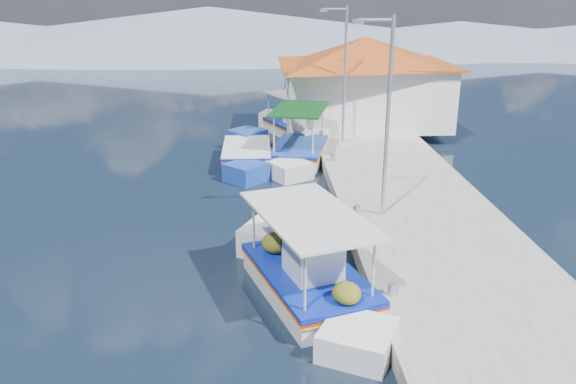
{
  "coord_description": "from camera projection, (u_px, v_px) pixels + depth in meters",
  "views": [
    {
      "loc": [
        0.85,
        -14.59,
        7.17
      ],
      "look_at": [
        1.65,
        1.98,
        1.3
      ],
      "focal_mm": 35.94,
      "sensor_mm": 36.0,
      "label": 1
    }
  ],
  "objects": [
    {
      "name": "lamp_post_near",
      "position": [
        385.0,
        108.0,
        16.89
      ],
      "size": [
        1.21,
        0.14,
        6.0
      ],
      "color": "#A5A8AD",
      "rests_on": "quay"
    },
    {
      "name": "main_caique",
      "position": [
        309.0,
        277.0,
        14.19
      ],
      "size": [
        3.65,
        6.93,
        2.41
      ],
      "rotation": [
        0.0,
        0.0,
        -0.33
      ],
      "color": "silver",
      "rests_on": "ground"
    },
    {
      "name": "harbor_building",
      "position": [
        364.0,
        79.0,
        29.57
      ],
      "size": [
        10.49,
        10.49,
        4.4
      ],
      "color": "white",
      "rests_on": "quay"
    },
    {
      "name": "quay",
      "position": [
        394.0,
        181.0,
        21.93
      ],
      "size": [
        5.0,
        44.0,
        0.5
      ],
      "primitive_type": "cube",
      "color": "#AFACA3",
      "rests_on": "ground"
    },
    {
      "name": "caique_blue_hull",
      "position": [
        247.0,
        156.0,
        24.94
      ],
      "size": [
        2.03,
        6.75,
        1.2
      ],
      "rotation": [
        0.0,
        0.0,
        -0.01
      ],
      "color": "#1C42AA",
      "rests_on": "ground"
    },
    {
      "name": "mountain_ridge",
      "position": [
        307.0,
        34.0,
        68.44
      ],
      "size": [
        171.4,
        96.0,
        5.5
      ],
      "color": "slate",
      "rests_on": "ground"
    },
    {
      "name": "caique_green_canopy",
      "position": [
        299.0,
        152.0,
        25.3
      ],
      "size": [
        3.1,
        6.81,
        2.61
      ],
      "rotation": [
        0.0,
        0.0,
        0.23
      ],
      "color": "silver",
      "rests_on": "ground"
    },
    {
      "name": "ground",
      "position": [
        233.0,
        260.0,
        16.09
      ],
      "size": [
        160.0,
        160.0,
        0.0
      ],
      "primitive_type": "plane",
      "color": "black",
      "rests_on": "ground"
    },
    {
      "name": "lamp_post_far",
      "position": [
        343.0,
        68.0,
        25.37
      ],
      "size": [
        1.21,
        0.14,
        6.0
      ],
      "color": "#A5A8AD",
      "rests_on": "quay"
    },
    {
      "name": "caique_far",
      "position": [
        295.0,
        126.0,
        29.81
      ],
      "size": [
        3.66,
        6.04,
        2.32
      ],
      "rotation": [
        0.0,
        0.0,
        -0.42
      ],
      "color": "silver",
      "rests_on": "ground"
    },
    {
      "name": "bollards",
      "position": [
        343.0,
        178.0,
        20.99
      ],
      "size": [
        0.2,
        17.2,
        0.3
      ],
      "color": "#A5A8AD",
      "rests_on": "quay"
    }
  ]
}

